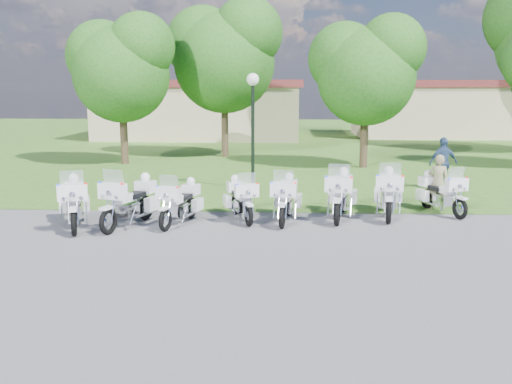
{
  "coord_description": "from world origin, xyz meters",
  "views": [
    {
      "loc": [
        0.07,
        -13.49,
        3.69
      ],
      "look_at": [
        -0.66,
        1.2,
        0.95
      ],
      "focal_mm": 40.0,
      "sensor_mm": 36.0,
      "label": 1
    }
  ],
  "objects_px": {
    "motorcycle_6": "(389,192)",
    "motorcycle_5": "(341,194)",
    "motorcycle_1": "(131,201)",
    "motorcycle_4": "(286,198)",
    "motorcycle_3": "(240,198)",
    "bystander_a": "(438,183)",
    "motorcycle_0": "(74,202)",
    "bystander_c": "(443,163)",
    "lamp_post": "(253,102)",
    "motorcycle_7": "(441,192)",
    "motorcycle_2": "(181,202)"
  },
  "relations": [
    {
      "from": "motorcycle_3",
      "to": "motorcycle_5",
      "type": "bearing_deg",
      "value": 168.34
    },
    {
      "from": "motorcycle_6",
      "to": "motorcycle_1",
      "type": "bearing_deg",
      "value": 21.13
    },
    {
      "from": "bystander_a",
      "to": "bystander_c",
      "type": "height_order",
      "value": "bystander_c"
    },
    {
      "from": "motorcycle_2",
      "to": "bystander_a",
      "type": "bearing_deg",
      "value": -148.18
    },
    {
      "from": "motorcycle_3",
      "to": "motorcycle_5",
      "type": "xyz_separation_m",
      "value": [
        2.83,
        0.35,
        0.09
      ]
    },
    {
      "from": "motorcycle_2",
      "to": "motorcycle_4",
      "type": "relative_size",
      "value": 0.92
    },
    {
      "from": "bystander_a",
      "to": "motorcycle_7",
      "type": "bearing_deg",
      "value": 108.42
    },
    {
      "from": "motorcycle_7",
      "to": "motorcycle_4",
      "type": "bearing_deg",
      "value": -6.03
    },
    {
      "from": "motorcycle_0",
      "to": "motorcycle_6",
      "type": "bearing_deg",
      "value": 172.3
    },
    {
      "from": "motorcycle_1",
      "to": "bystander_c",
      "type": "distance_m",
      "value": 11.54
    },
    {
      "from": "lamp_post",
      "to": "bystander_a",
      "type": "height_order",
      "value": "lamp_post"
    },
    {
      "from": "motorcycle_4",
      "to": "motorcycle_5",
      "type": "bearing_deg",
      "value": -156.91
    },
    {
      "from": "motorcycle_1",
      "to": "motorcycle_4",
      "type": "xyz_separation_m",
      "value": [
        4.15,
        0.78,
        -0.04
      ]
    },
    {
      "from": "motorcycle_1",
      "to": "motorcycle_4",
      "type": "bearing_deg",
      "value": -150.73
    },
    {
      "from": "motorcycle_4",
      "to": "motorcycle_5",
      "type": "height_order",
      "value": "motorcycle_5"
    },
    {
      "from": "motorcycle_0",
      "to": "bystander_c",
      "type": "bearing_deg",
      "value": -170.16
    },
    {
      "from": "motorcycle_0",
      "to": "motorcycle_4",
      "type": "relative_size",
      "value": 1.03
    },
    {
      "from": "motorcycle_1",
      "to": "motorcycle_5",
      "type": "relative_size",
      "value": 0.97
    },
    {
      "from": "motorcycle_7",
      "to": "bystander_c",
      "type": "relative_size",
      "value": 1.1
    },
    {
      "from": "motorcycle_4",
      "to": "motorcycle_6",
      "type": "distance_m",
      "value": 3.03
    },
    {
      "from": "motorcycle_1",
      "to": "lamp_post",
      "type": "relative_size",
      "value": 0.57
    },
    {
      "from": "motorcycle_6",
      "to": "bystander_c",
      "type": "xyz_separation_m",
      "value": [
        2.75,
        4.52,
        0.25
      ]
    },
    {
      "from": "lamp_post",
      "to": "motorcycle_6",
      "type": "bearing_deg",
      "value": -44.31
    },
    {
      "from": "motorcycle_3",
      "to": "motorcycle_4",
      "type": "bearing_deg",
      "value": 156.33
    },
    {
      "from": "motorcycle_0",
      "to": "motorcycle_1",
      "type": "height_order",
      "value": "motorcycle_1"
    },
    {
      "from": "motorcycle_2",
      "to": "bystander_a",
      "type": "distance_m",
      "value": 7.71
    },
    {
      "from": "motorcycle_2",
      "to": "motorcycle_3",
      "type": "relative_size",
      "value": 1.03
    },
    {
      "from": "motorcycle_0",
      "to": "bystander_a",
      "type": "xyz_separation_m",
      "value": [
        10.17,
        2.59,
        0.16
      ]
    },
    {
      "from": "lamp_post",
      "to": "motorcycle_5",
      "type": "bearing_deg",
      "value": -57.48
    },
    {
      "from": "motorcycle_7",
      "to": "motorcycle_3",
      "type": "bearing_deg",
      "value": -10.3
    },
    {
      "from": "motorcycle_4",
      "to": "bystander_c",
      "type": "xyz_separation_m",
      "value": [
        5.68,
        5.26,
        0.3
      ]
    },
    {
      "from": "motorcycle_5",
      "to": "bystander_a",
      "type": "xyz_separation_m",
      "value": [
        3.01,
        1.14,
        0.15
      ]
    },
    {
      "from": "motorcycle_0",
      "to": "motorcycle_7",
      "type": "bearing_deg",
      "value": 173.26
    },
    {
      "from": "motorcycle_2",
      "to": "bystander_c",
      "type": "relative_size",
      "value": 1.12
    },
    {
      "from": "motorcycle_3",
      "to": "motorcycle_7",
      "type": "distance_m",
      "value": 5.94
    },
    {
      "from": "motorcycle_6",
      "to": "motorcycle_7",
      "type": "height_order",
      "value": "motorcycle_6"
    },
    {
      "from": "motorcycle_6",
      "to": "motorcycle_5",
      "type": "bearing_deg",
      "value": 20.13
    },
    {
      "from": "motorcycle_6",
      "to": "bystander_c",
      "type": "height_order",
      "value": "bystander_c"
    },
    {
      "from": "lamp_post",
      "to": "bystander_c",
      "type": "xyz_separation_m",
      "value": [
        6.87,
        0.5,
        -2.19
      ]
    },
    {
      "from": "motorcycle_5",
      "to": "motorcycle_7",
      "type": "bearing_deg",
      "value": -154.77
    },
    {
      "from": "motorcycle_6",
      "to": "bystander_a",
      "type": "relative_size",
      "value": 1.45
    },
    {
      "from": "motorcycle_2",
      "to": "bystander_c",
      "type": "bearing_deg",
      "value": -130.04
    },
    {
      "from": "bystander_c",
      "to": "bystander_a",
      "type": "bearing_deg",
      "value": 57.02
    },
    {
      "from": "motorcycle_4",
      "to": "motorcycle_5",
      "type": "xyz_separation_m",
      "value": [
        1.55,
        0.46,
        0.05
      ]
    },
    {
      "from": "motorcycle_0",
      "to": "motorcycle_1",
      "type": "bearing_deg",
      "value": 168.78
    },
    {
      "from": "motorcycle_0",
      "to": "motorcycle_2",
      "type": "height_order",
      "value": "motorcycle_0"
    },
    {
      "from": "motorcycle_3",
      "to": "motorcycle_7",
      "type": "height_order",
      "value": "motorcycle_7"
    },
    {
      "from": "motorcycle_4",
      "to": "lamp_post",
      "type": "bearing_deg",
      "value": -69.53
    },
    {
      "from": "motorcycle_0",
      "to": "motorcycle_6",
      "type": "relative_size",
      "value": 0.95
    },
    {
      "from": "bystander_c",
      "to": "motorcycle_0",
      "type": "bearing_deg",
      "value": 13.05
    }
  ]
}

